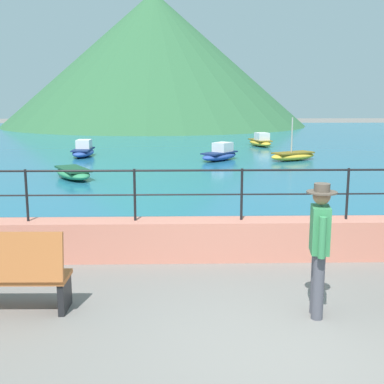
# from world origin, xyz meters

# --- Properties ---
(ground_plane) EXTENTS (120.00, 120.00, 0.00)m
(ground_plane) POSITION_xyz_m (0.00, 0.00, 0.00)
(ground_plane) COLOR slate
(promenade_wall) EXTENTS (20.00, 0.56, 0.70)m
(promenade_wall) POSITION_xyz_m (0.00, 3.20, 0.35)
(promenade_wall) COLOR tan
(promenade_wall) RESTS_ON ground
(railing) EXTENTS (18.44, 0.04, 0.90)m
(railing) POSITION_xyz_m (0.00, 3.20, 1.32)
(railing) COLOR black
(railing) RESTS_ON promenade_wall
(lake_water) EXTENTS (64.00, 44.32, 0.06)m
(lake_water) POSITION_xyz_m (0.00, 25.84, 0.03)
(lake_water) COLOR #236B89
(lake_water) RESTS_ON ground
(hill_main) EXTENTS (28.99, 28.99, 12.48)m
(hill_main) POSITION_xyz_m (-3.43, 44.49, 6.24)
(hill_main) COLOR #33663D
(hill_main) RESTS_ON ground
(bench_main) EXTENTS (1.71, 0.58, 1.13)m
(bench_main) POSITION_xyz_m (-3.40, 1.01, 0.56)
(bench_main) COLOR #B76633
(bench_main) RESTS_ON ground
(person_walking) EXTENTS (0.38, 0.56, 1.75)m
(person_walking) POSITION_xyz_m (0.70, 0.82, 0.98)
(person_walking) COLOR #4C4C56
(person_walking) RESTS_ON ground
(boat_1) EXTENTS (1.39, 2.44, 0.76)m
(boat_1) POSITION_xyz_m (3.49, 22.86, 0.33)
(boat_1) COLOR gold
(boat_1) RESTS_ON lake_water
(boat_2) EXTENTS (2.45, 1.88, 1.86)m
(boat_2) POSITION_xyz_m (3.89, 16.44, 0.26)
(boat_2) COLOR gold
(boat_2) RESTS_ON lake_water
(boat_3) EXTENTS (0.94, 2.32, 0.76)m
(boat_3) POSITION_xyz_m (-5.53, 18.15, 0.33)
(boat_3) COLOR #2D4C9E
(boat_3) RESTS_ON lake_water
(boat_4) EXTENTS (1.89, 2.45, 0.36)m
(boat_4) POSITION_xyz_m (-4.68, 11.72, 0.26)
(boat_4) COLOR #338C59
(boat_4) RESTS_ON lake_water
(boat_6) EXTENTS (2.12, 2.37, 0.76)m
(boat_6) POSITION_xyz_m (0.72, 16.61, 0.33)
(boat_6) COLOR #2D4C9E
(boat_6) RESTS_ON lake_water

